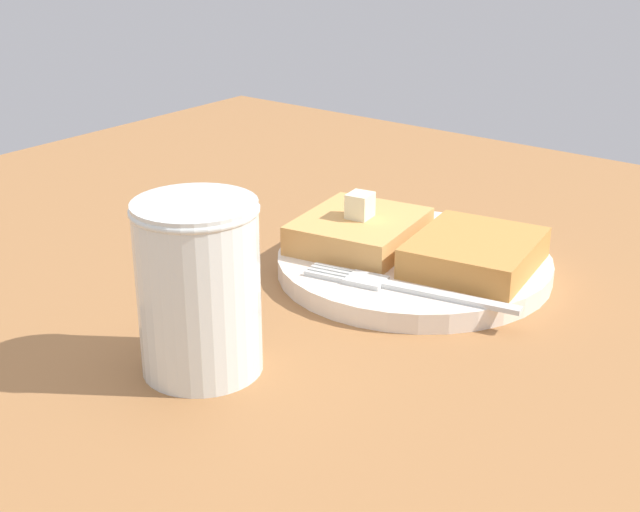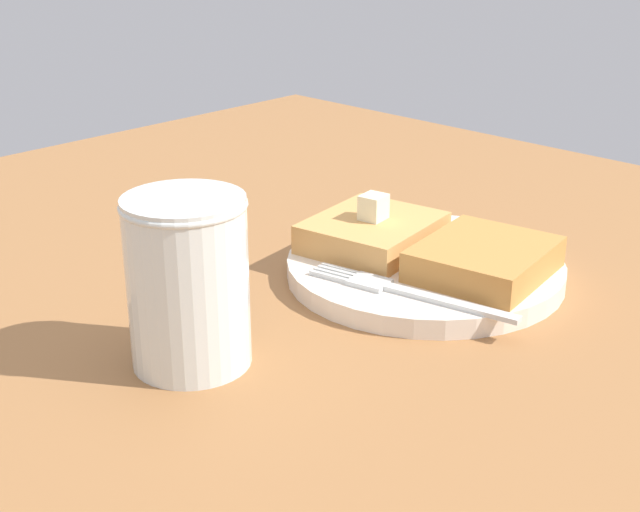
% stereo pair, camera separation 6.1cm
% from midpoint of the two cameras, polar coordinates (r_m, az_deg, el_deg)
% --- Properties ---
extents(table_surface, '(1.02, 1.02, 0.03)m').
position_cam_midpoint_polar(table_surface, '(0.66, -4.85, -3.98)').
color(table_surface, '#98653A').
rests_on(table_surface, ground).
extents(plate, '(0.21, 0.21, 0.02)m').
position_cam_midpoint_polar(plate, '(0.70, 3.53, -0.47)').
color(plate, silver).
rests_on(plate, table_surface).
extents(toast_slice_left, '(0.10, 0.11, 0.02)m').
position_cam_midpoint_polar(toast_slice_left, '(0.71, 0.00, 1.59)').
color(toast_slice_left, tan).
rests_on(toast_slice_left, plate).
extents(toast_slice_middle, '(0.10, 0.11, 0.02)m').
position_cam_midpoint_polar(toast_slice_middle, '(0.67, 7.34, 0.16)').
color(toast_slice_middle, '#BD7F3C').
rests_on(toast_slice_middle, plate).
extents(butter_pat_primary, '(0.02, 0.02, 0.02)m').
position_cam_midpoint_polar(butter_pat_primary, '(0.70, 0.25, 3.17)').
color(butter_pat_primary, '#F1EEC6').
rests_on(butter_pat_primary, toast_slice_left).
extents(fork, '(0.16, 0.04, 0.00)m').
position_cam_midpoint_polar(fork, '(0.63, 2.16, -2.00)').
color(fork, silver).
rests_on(fork, plate).
extents(syrup_jar, '(0.08, 0.08, 0.11)m').
position_cam_midpoint_polar(syrup_jar, '(0.55, -10.91, -2.63)').
color(syrup_jar, '#5C260C').
rests_on(syrup_jar, table_surface).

